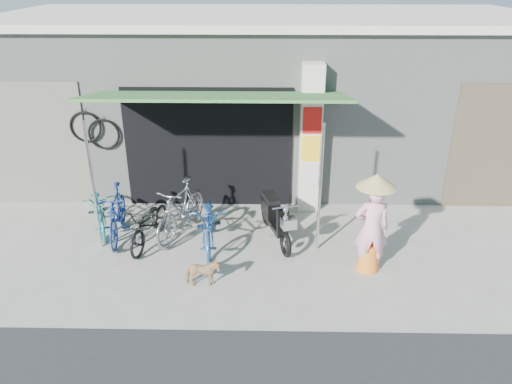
{
  "coord_description": "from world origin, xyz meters",
  "views": [
    {
      "loc": [
        -0.04,
        -7.02,
        4.66
      ],
      "look_at": [
        -0.2,
        1.0,
        1.0
      ],
      "focal_mm": 35.0,
      "sensor_mm": 36.0,
      "label": 1
    }
  ],
  "objects_px": {
    "bike_blue": "(117,214)",
    "nun": "(372,224)",
    "street_dog": "(202,273)",
    "bike_black": "(150,224)",
    "moped": "(275,218)",
    "bike_teal": "(99,209)",
    "bike_navy": "(210,223)",
    "bike_silver": "(181,210)"
  },
  "relations": [
    {
      "from": "bike_black",
      "to": "street_dog",
      "type": "xyz_separation_m",
      "value": [
        1.1,
        -1.32,
        -0.16
      ]
    },
    {
      "from": "bike_navy",
      "to": "nun",
      "type": "relative_size",
      "value": 1.04
    },
    {
      "from": "bike_teal",
      "to": "street_dog",
      "type": "distance_m",
      "value": 2.88
    },
    {
      "from": "bike_black",
      "to": "moped",
      "type": "xyz_separation_m",
      "value": [
        2.26,
        0.23,
        0.03
      ]
    },
    {
      "from": "street_dog",
      "to": "nun",
      "type": "height_order",
      "value": "nun"
    },
    {
      "from": "moped",
      "to": "bike_teal",
      "type": "bearing_deg",
      "value": 158.38
    },
    {
      "from": "bike_black",
      "to": "nun",
      "type": "height_order",
      "value": "nun"
    },
    {
      "from": "street_dog",
      "to": "nun",
      "type": "distance_m",
      "value": 2.84
    },
    {
      "from": "bike_blue",
      "to": "nun",
      "type": "bearing_deg",
      "value": -19.33
    },
    {
      "from": "bike_blue",
      "to": "nun",
      "type": "relative_size",
      "value": 0.95
    },
    {
      "from": "nun",
      "to": "street_dog",
      "type": "bearing_deg",
      "value": 10.9
    },
    {
      "from": "moped",
      "to": "bike_blue",
      "type": "bearing_deg",
      "value": 163.89
    },
    {
      "from": "street_dog",
      "to": "nun",
      "type": "relative_size",
      "value": 0.33
    },
    {
      "from": "bike_black",
      "to": "bike_silver",
      "type": "bearing_deg",
      "value": 44.54
    },
    {
      "from": "moped",
      "to": "nun",
      "type": "distance_m",
      "value": 1.89
    },
    {
      "from": "bike_navy",
      "to": "bike_black",
      "type": "bearing_deg",
      "value": 170.36
    },
    {
      "from": "nun",
      "to": "moped",
      "type": "bearing_deg",
      "value": -33.46
    },
    {
      "from": "street_dog",
      "to": "bike_silver",
      "type": "bearing_deg",
      "value": 14.48
    },
    {
      "from": "moped",
      "to": "bike_navy",
      "type": "bearing_deg",
      "value": 178.8
    },
    {
      "from": "bike_silver",
      "to": "bike_black",
      "type": "bearing_deg",
      "value": -127.19
    },
    {
      "from": "bike_teal",
      "to": "bike_blue",
      "type": "bearing_deg",
      "value": -59.28
    },
    {
      "from": "bike_black",
      "to": "moped",
      "type": "bearing_deg",
      "value": 17.58
    },
    {
      "from": "bike_teal",
      "to": "bike_navy",
      "type": "relative_size",
      "value": 0.91
    },
    {
      "from": "bike_teal",
      "to": "bike_silver",
      "type": "height_order",
      "value": "bike_silver"
    },
    {
      "from": "bike_teal",
      "to": "moped",
      "type": "distance_m",
      "value": 3.36
    },
    {
      "from": "bike_silver",
      "to": "nun",
      "type": "distance_m",
      "value": 3.49
    },
    {
      "from": "bike_navy",
      "to": "bike_blue",
      "type": "bearing_deg",
      "value": 164.89
    },
    {
      "from": "bike_silver",
      "to": "bike_navy",
      "type": "distance_m",
      "value": 0.71
    },
    {
      "from": "street_dog",
      "to": "nun",
      "type": "bearing_deg",
      "value": -83.18
    },
    {
      "from": "bike_teal",
      "to": "bike_silver",
      "type": "distance_m",
      "value": 1.62
    },
    {
      "from": "bike_blue",
      "to": "bike_silver",
      "type": "distance_m",
      "value": 1.17
    },
    {
      "from": "bike_silver",
      "to": "street_dog",
      "type": "xyz_separation_m",
      "value": [
        0.58,
        -1.66,
        -0.29
      ]
    },
    {
      "from": "bike_teal",
      "to": "street_dog",
      "type": "relative_size",
      "value": 2.85
    },
    {
      "from": "bike_silver",
      "to": "moped",
      "type": "relative_size",
      "value": 1.07
    },
    {
      "from": "bike_silver",
      "to": "nun",
      "type": "height_order",
      "value": "nun"
    },
    {
      "from": "nun",
      "to": "bike_black",
      "type": "bearing_deg",
      "value": -12.05
    },
    {
      "from": "bike_teal",
      "to": "bike_silver",
      "type": "xyz_separation_m",
      "value": [
        1.61,
        -0.21,
        0.1
      ]
    },
    {
      "from": "bike_teal",
      "to": "bike_navy",
      "type": "distance_m",
      "value": 2.27
    },
    {
      "from": "street_dog",
      "to": "nun",
      "type": "xyz_separation_m",
      "value": [
        2.71,
        0.55,
        0.61
      ]
    },
    {
      "from": "bike_blue",
      "to": "bike_navy",
      "type": "xyz_separation_m",
      "value": [
        1.74,
        -0.31,
        -0.02
      ]
    },
    {
      "from": "bike_teal",
      "to": "bike_black",
      "type": "xyz_separation_m",
      "value": [
        1.09,
        -0.54,
        -0.02
      ]
    },
    {
      "from": "bike_silver",
      "to": "street_dog",
      "type": "bearing_deg",
      "value": -50.74
    }
  ]
}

